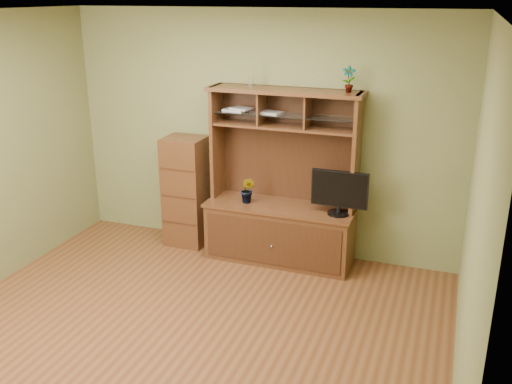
% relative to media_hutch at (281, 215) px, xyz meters
% --- Properties ---
extents(room, '(4.54, 4.04, 2.74)m').
position_rel_media_hutch_xyz_m(room, '(-0.33, -1.73, 0.83)').
color(room, '#5C311A').
rests_on(room, ground).
extents(media_hutch, '(1.66, 0.61, 1.90)m').
position_rel_media_hutch_xyz_m(media_hutch, '(0.00, 0.00, 0.00)').
color(media_hutch, '#442113').
rests_on(media_hutch, room).
extents(monitor, '(0.59, 0.23, 0.47)m').
position_rel_media_hutch_xyz_m(monitor, '(0.66, -0.08, 0.38)').
color(monitor, black).
rests_on(monitor, media_hutch).
extents(orchid_plant, '(0.18, 0.16, 0.30)m').
position_rel_media_hutch_xyz_m(orchid_plant, '(-0.36, -0.08, 0.28)').
color(orchid_plant, '#2A521C').
rests_on(orchid_plant, media_hutch).
extents(top_plant, '(0.16, 0.12, 0.26)m').
position_rel_media_hutch_xyz_m(top_plant, '(0.66, 0.08, 1.51)').
color(top_plant, '#2E6222').
rests_on(top_plant, media_hutch).
extents(reed_diffuser, '(0.05, 0.05, 0.27)m').
position_rel_media_hutch_xyz_m(reed_diffuser, '(-0.38, 0.08, 1.48)').
color(reed_diffuser, silver).
rests_on(reed_diffuser, media_hutch).
extents(magazines, '(0.67, 0.23, 0.04)m').
position_rel_media_hutch_xyz_m(magazines, '(-0.40, 0.08, 1.13)').
color(magazines, silver).
rests_on(magazines, media_hutch).
extents(side_cabinet, '(0.46, 0.42, 1.29)m').
position_rel_media_hutch_xyz_m(side_cabinet, '(-1.18, 0.04, 0.12)').
color(side_cabinet, '#442113').
rests_on(side_cabinet, room).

